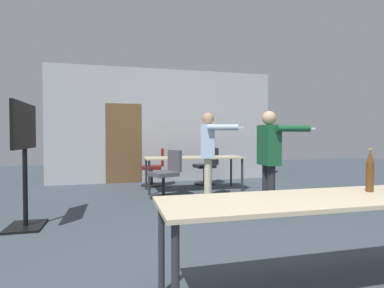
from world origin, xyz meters
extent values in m
cube|color=#B2B5B7|center=(0.00, 6.46, 1.50)|extent=(6.00, 0.10, 3.00)
cube|color=brown|center=(-1.10, 6.41, 1.02)|extent=(0.90, 0.02, 2.05)
cube|color=#C6B793|center=(0.16, 0.47, 0.73)|extent=(2.33, 0.68, 0.03)
cylinder|color=#2D2D33|center=(-0.94, 0.19, 0.36)|extent=(0.05, 0.05, 0.72)
cylinder|color=#2D2D33|center=(-0.94, 0.75, 0.36)|extent=(0.05, 0.05, 0.72)
cube|color=#C6B793|center=(0.39, 4.96, 0.73)|extent=(2.17, 0.78, 0.03)
cylinder|color=#2D2D33|center=(-0.63, 4.63, 0.36)|extent=(0.05, 0.05, 0.72)
cylinder|color=#2D2D33|center=(1.42, 4.63, 0.36)|extent=(0.05, 0.05, 0.72)
cylinder|color=#2D2D33|center=(-0.63, 5.29, 0.36)|extent=(0.05, 0.05, 0.72)
cylinder|color=#2D2D33|center=(1.42, 5.29, 0.36)|extent=(0.05, 0.05, 0.72)
cube|color=black|center=(-2.45, 2.86, 0.01)|extent=(0.44, 0.56, 0.03)
cylinder|color=black|center=(-2.45, 2.86, 0.54)|extent=(0.06, 0.06, 1.02)
cube|color=black|center=(-2.45, 2.86, 1.35)|extent=(0.04, 0.99, 0.61)
cube|color=#14331E|center=(-2.47, 2.86, 1.35)|extent=(0.01, 0.91, 0.53)
cylinder|color=beige|center=(0.44, 3.99, 0.40)|extent=(0.14, 0.14, 0.80)
cylinder|color=beige|center=(0.37, 3.81, 0.40)|extent=(0.14, 0.14, 0.80)
cube|color=silver|center=(0.40, 3.90, 1.12)|extent=(0.39, 0.51, 0.63)
sphere|color=tan|center=(0.40, 3.90, 1.54)|extent=(0.22, 0.22, 0.22)
cylinder|color=silver|center=(0.50, 4.17, 1.10)|extent=(0.11, 0.11, 0.55)
cylinder|color=silver|center=(0.57, 3.55, 1.37)|extent=(0.55, 0.28, 0.11)
cube|color=white|center=(0.86, 3.45, 1.37)|extent=(0.13, 0.07, 0.03)
cylinder|color=#28282D|center=(0.98, 2.71, 0.39)|extent=(0.12, 0.12, 0.77)
cylinder|color=#28282D|center=(0.98, 2.55, 0.39)|extent=(0.12, 0.12, 0.77)
cube|color=#195633|center=(0.98, 2.63, 1.08)|extent=(0.23, 0.40, 0.61)
sphere|color=#DBAD89|center=(0.98, 2.63, 1.49)|extent=(0.21, 0.21, 0.21)
cylinder|color=#195633|center=(0.98, 2.87, 1.06)|extent=(0.09, 0.09, 0.53)
cylinder|color=#195633|center=(1.23, 2.38, 1.33)|extent=(0.53, 0.11, 0.09)
cube|color=white|center=(1.53, 2.37, 1.33)|extent=(0.12, 0.04, 0.03)
cylinder|color=black|center=(-0.45, 5.80, 0.01)|extent=(0.52, 0.52, 0.03)
cylinder|color=black|center=(-0.45, 5.80, 0.22)|extent=(0.06, 0.06, 0.38)
cube|color=maroon|center=(-0.45, 5.80, 0.45)|extent=(0.52, 0.52, 0.08)
cube|color=maroon|center=(-0.19, 5.76, 0.70)|extent=(0.12, 0.44, 0.42)
cylinder|color=black|center=(-0.39, 4.28, 0.01)|extent=(0.52, 0.52, 0.03)
cylinder|color=black|center=(-0.39, 4.28, 0.23)|extent=(0.06, 0.06, 0.40)
cube|color=#4C4C51|center=(-0.39, 4.28, 0.47)|extent=(0.60, 0.60, 0.08)
cube|color=#4C4C51|center=(-0.15, 4.38, 0.72)|extent=(0.22, 0.43, 0.42)
cylinder|color=black|center=(0.87, 5.72, 0.01)|extent=(0.52, 0.52, 0.03)
cylinder|color=black|center=(0.87, 5.72, 0.22)|extent=(0.06, 0.06, 0.39)
cube|color=black|center=(0.87, 5.72, 0.46)|extent=(0.52, 0.52, 0.08)
cube|color=black|center=(1.13, 5.76, 0.71)|extent=(0.12, 0.44, 0.42)
cylinder|color=#563314|center=(0.79, 0.56, 0.87)|extent=(0.06, 0.06, 0.24)
cone|color=#563314|center=(0.79, 0.56, 1.05)|extent=(0.06, 0.06, 0.11)
cylinder|color=gold|center=(0.79, 0.56, 1.11)|extent=(0.03, 0.03, 0.01)
camera|label=1|loc=(-1.27, -1.50, 1.22)|focal=28.00mm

